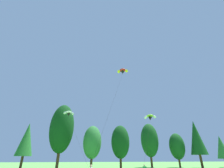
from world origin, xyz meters
The scene contains 11 objects.
treeline_tree_d centered at (-20.18, 46.49, 6.73)m, with size 3.96×3.96×10.74m.
treeline_tree_e centered at (-11.53, 43.88, 9.27)m, with size 5.94×5.94×15.32m.
treeline_tree_f centered at (-3.72, 42.64, 5.95)m, with size 4.45×4.45×9.82m.
treeline_tree_g centered at (3.25, 42.08, 6.08)m, with size 4.51×4.51×10.05m.
treeline_tree_h centered at (13.17, 47.28, 7.15)m, with size 4.99×4.99×11.82m.
treeline_tree_i centered at (20.60, 45.66, 5.43)m, with size 4.22×4.22×8.97m.
treeline_tree_j centered at (25.12, 42.67, 7.64)m, with size 4.28×4.28×12.20m.
treeline_tree_k centered at (34.33, 44.79, 5.32)m, with size 3.47×3.47×8.50m.
parafoil_kite_high_red_yellow centered at (0.71, 27.50, 17.85)m, with size 6.89×7.48×17.27m.
parafoil_kite_mid_lime_white centered at (9.85, 37.57, 11.46)m, with size 9.97×17.15×11.05m.
parafoil_kite_far_white centered at (-9.59, 37.23, 11.45)m, with size 5.72×17.21×10.89m.
Camera 1 is at (-5.99, 1.11, 2.31)m, focal length 25.37 mm.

